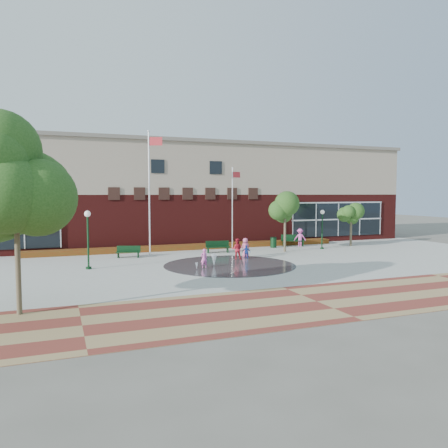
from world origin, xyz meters
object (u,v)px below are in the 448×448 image
object	(u,v)px
flagpole_left	(150,186)
tree_big_left	(15,176)
flagpole_right	(233,203)
child_splash	(204,258)
trash_can	(273,242)
bench_left	(128,254)

from	to	relation	value
flagpole_left	tree_big_left	size ratio (longest dim) A/B	1.26
flagpole_right	tree_big_left	xyz separation A→B (m)	(-15.08, -15.59, 1.45)
flagpole_left	flagpole_right	bearing A→B (deg)	34.32
child_splash	trash_can	bearing A→B (deg)	-144.92
flagpole_right	tree_big_left	world-z (taller)	tree_big_left
tree_big_left	flagpole_left	bearing A→B (deg)	60.79
flagpole_right	bench_left	distance (m)	9.87
flagpole_right	trash_can	world-z (taller)	flagpole_right
trash_can	tree_big_left	bearing A→B (deg)	-141.32
child_splash	bench_left	bearing A→B (deg)	-64.00
tree_big_left	trash_can	bearing A→B (deg)	38.68
trash_can	child_splash	xyz separation A→B (m)	(-8.67, -7.44, 0.14)
tree_big_left	child_splash	distance (m)	13.12
flagpole_right	tree_big_left	size ratio (longest dim) A/B	0.93
trash_can	flagpole_left	bearing A→B (deg)	-176.08
tree_big_left	child_splash	xyz separation A→B (m)	(9.82, 7.36, -4.64)
bench_left	child_splash	xyz separation A→B (m)	(3.70, -6.03, 0.32)
tree_big_left	child_splash	world-z (taller)	tree_big_left
flagpole_right	trash_can	distance (m)	4.82
flagpole_right	tree_big_left	distance (m)	21.74
flagpole_left	flagpole_right	distance (m)	7.49
flagpole_left	trash_can	size ratio (longest dim) A/B	10.08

